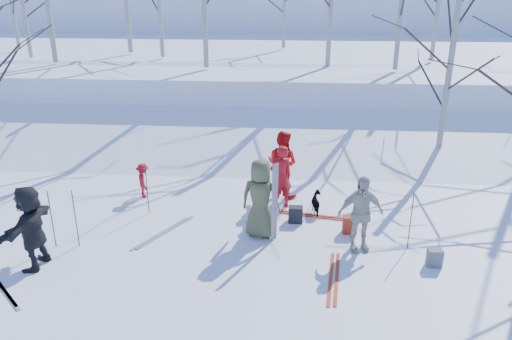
# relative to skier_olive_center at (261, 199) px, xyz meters

# --- Properties ---
(ground) EXTENTS (120.00, 120.00, 0.00)m
(ground) POSITION_rel_skier_olive_center_xyz_m (-0.16, -0.69, -0.93)
(ground) COLOR white
(ground) RESTS_ON ground
(snow_ramp) EXTENTS (70.00, 9.49, 4.12)m
(snow_ramp) POSITION_rel_skier_olive_center_xyz_m (-0.16, 6.31, -0.78)
(snow_ramp) COLOR white
(snow_ramp) RESTS_ON ground
(snow_plateau) EXTENTS (70.00, 18.00, 2.20)m
(snow_plateau) POSITION_rel_skier_olive_center_xyz_m (-0.16, 16.31, 0.07)
(snow_plateau) COLOR white
(snow_plateau) RESTS_ON ground
(far_hill) EXTENTS (90.00, 30.00, 6.00)m
(far_hill) POSITION_rel_skier_olive_center_xyz_m (-0.16, 37.31, 1.07)
(far_hill) COLOR white
(far_hill) RESTS_ON ground
(skier_olive_center) EXTENTS (1.02, 0.79, 1.86)m
(skier_olive_center) POSITION_rel_skier_olive_center_xyz_m (0.00, 0.00, 0.00)
(skier_olive_center) COLOR #4C4F2F
(skier_olive_center) RESTS_ON ground
(skier_red_north) EXTENTS (0.73, 0.63, 1.68)m
(skier_red_north) POSITION_rel_skier_olive_center_xyz_m (0.41, 1.54, -0.09)
(skier_red_north) COLOR #B31018
(skier_red_north) RESTS_ON ground
(skier_redor_behind) EXTENTS (1.11, 1.03, 1.82)m
(skier_redor_behind) POSITION_rel_skier_olive_center_xyz_m (0.42, 2.31, -0.02)
(skier_redor_behind) COLOR red
(skier_redor_behind) RESTS_ON ground
(skier_red_seated) EXTENTS (0.57, 0.70, 0.95)m
(skier_red_seated) POSITION_rel_skier_olive_center_xyz_m (-3.28, 1.91, -0.45)
(skier_red_seated) COLOR #B31018
(skier_red_seated) RESTS_ON ground
(skier_cream_east) EXTENTS (1.08, 0.64, 1.72)m
(skier_cream_east) POSITION_rel_skier_olive_center_xyz_m (2.17, -0.46, -0.07)
(skier_cream_east) COLOR beige
(skier_cream_east) RESTS_ON ground
(skier_grey_west) EXTENTS (0.69, 1.70, 1.78)m
(skier_grey_west) POSITION_rel_skier_olive_center_xyz_m (-4.51, -1.63, -0.04)
(skier_grey_west) COLOR black
(skier_grey_west) RESTS_ON ground
(dog) EXTENTS (0.40, 0.68, 0.54)m
(dog) POSITION_rel_skier_olive_center_xyz_m (1.35, 1.26, -0.66)
(dog) COLOR black
(dog) RESTS_ON ground
(upright_ski_left) EXTENTS (0.10, 0.17, 1.90)m
(upright_ski_left) POSITION_rel_skier_olive_center_xyz_m (0.30, -0.29, 0.02)
(upright_ski_left) COLOR silver
(upright_ski_left) RESTS_ON ground
(upright_ski_right) EXTENTS (0.10, 0.23, 1.89)m
(upright_ski_right) POSITION_rel_skier_olive_center_xyz_m (0.35, -0.18, 0.02)
(upright_ski_right) COLOR silver
(upright_ski_right) RESTS_ON ground
(ski_pair_a) EXTENTS (1.81, 2.07, 0.02)m
(ski_pair_a) POSITION_rel_skier_olive_center_xyz_m (-2.26, -0.06, -0.92)
(ski_pair_a) COLOR silver
(ski_pair_a) RESTS_ON ground
(ski_pair_b) EXTENTS (2.10, 2.10, 0.02)m
(ski_pair_b) POSITION_rel_skier_olive_center_xyz_m (-4.86, -2.42, -0.92)
(ski_pair_b) COLOR silver
(ski_pair_b) RESTS_ON ground
(ski_pair_c) EXTENTS (0.62, 1.94, 0.02)m
(ski_pair_c) POSITION_rel_skier_olive_center_xyz_m (1.57, -1.65, -0.92)
(ski_pair_c) COLOR #AF3219
(ski_pair_c) RESTS_ON ground
(ski_pair_d) EXTENTS (0.93, 1.98, 0.02)m
(ski_pair_d) POSITION_rel_skier_olive_center_xyz_m (1.34, 1.06, -0.92)
(ski_pair_d) COLOR #AF3219
(ski_pair_d) RESTS_ON ground
(ski_pole_a) EXTENTS (0.02, 0.02, 1.34)m
(ski_pole_a) POSITION_rel_skier_olive_center_xyz_m (3.26, -0.35, -0.26)
(ski_pole_a) COLOR black
(ski_pole_a) RESTS_ON ground
(ski_pole_b) EXTENTS (0.02, 0.02, 1.34)m
(ski_pole_b) POSITION_rel_skier_olive_center_xyz_m (-2.89, 0.96, -0.26)
(ski_pole_b) COLOR black
(ski_pole_b) RESTS_ON ground
(ski_pole_c) EXTENTS (0.02, 0.02, 1.34)m
(ski_pole_c) POSITION_rel_skier_olive_center_xyz_m (0.55, 1.80, -0.26)
(ski_pole_c) COLOR black
(ski_pole_c) RESTS_ON ground
(ski_pole_d) EXTENTS (0.02, 0.02, 1.34)m
(ski_pole_d) POSITION_rel_skier_olive_center_xyz_m (-3.98, -0.78, -0.26)
(ski_pole_d) COLOR black
(ski_pole_d) RESTS_ON ground
(ski_pole_e) EXTENTS (0.02, 0.02, 1.34)m
(ski_pole_e) POSITION_rel_skier_olive_center_xyz_m (0.27, 1.58, -0.26)
(ski_pole_e) COLOR black
(ski_pole_e) RESTS_ON ground
(ski_pole_f) EXTENTS (0.02, 0.02, 1.34)m
(ski_pole_f) POSITION_rel_skier_olive_center_xyz_m (-4.48, -0.85, -0.26)
(ski_pole_f) COLOR black
(ski_pole_f) RESTS_ON ground
(backpack_red) EXTENTS (0.32, 0.22, 0.42)m
(backpack_red) POSITION_rel_skier_olive_center_xyz_m (2.06, 0.27, -0.72)
(backpack_red) COLOR maroon
(backpack_red) RESTS_ON ground
(backpack_grey) EXTENTS (0.30, 0.20, 0.38)m
(backpack_grey) POSITION_rel_skier_olive_center_xyz_m (3.66, -1.04, -0.74)
(backpack_grey) COLOR #5A5D62
(backpack_grey) RESTS_ON ground
(backpack_dark) EXTENTS (0.34, 0.24, 0.40)m
(backpack_dark) POSITION_rel_skier_olive_center_xyz_m (0.80, 0.73, -0.73)
(backpack_dark) COLOR black
(backpack_dark) RESTS_ON ground
(birch_plateau_e) EXTENTS (4.06, 4.06, 4.94)m
(birch_plateau_e) POSITION_rel_skier_olive_center_xyz_m (6.58, 12.12, 3.74)
(birch_plateau_e) COLOR silver
(birch_plateau_e) RESTS_ON snow_plateau
(birch_plateau_f) EXTENTS (3.95, 3.95, 4.78)m
(birch_plateau_f) POSITION_rel_skier_olive_center_xyz_m (-11.01, 11.52, 3.66)
(birch_plateau_f) COLOR silver
(birch_plateau_f) RESTS_ON snow_plateau
(birch_edge_e) EXTENTS (4.12, 4.12, 5.02)m
(birch_edge_e) POSITION_rel_skier_olive_center_xyz_m (5.32, 5.21, 1.58)
(birch_edge_e) COLOR silver
(birch_edge_e) RESTS_ON ground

